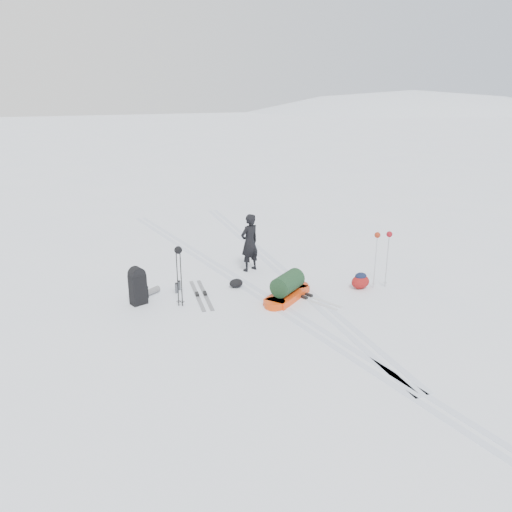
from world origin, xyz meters
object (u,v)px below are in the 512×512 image
(pulk_sled, at_px, (287,289))
(ski_poles_black, at_px, (178,257))
(skier, at_px, (250,243))
(expedition_rucksack, at_px, (139,286))

(pulk_sled, bearing_deg, ski_poles_black, 131.42)
(skier, height_order, expedition_rucksack, skier)
(ski_poles_black, bearing_deg, expedition_rucksack, 125.85)
(expedition_rucksack, bearing_deg, skier, 0.81)
(expedition_rucksack, distance_m, ski_poles_black, 1.24)
(ski_poles_black, bearing_deg, skier, 13.23)
(pulk_sled, bearing_deg, expedition_rucksack, 125.86)
(expedition_rucksack, bearing_deg, pulk_sled, -36.59)
(skier, xyz_separation_m, expedition_rucksack, (-3.25, -0.84, -0.38))
(skier, xyz_separation_m, ski_poles_black, (-2.47, -1.43, 0.38))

